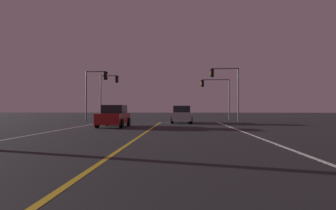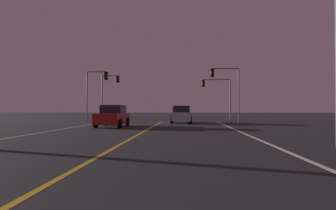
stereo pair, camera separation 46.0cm
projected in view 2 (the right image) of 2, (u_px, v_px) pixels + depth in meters
name	position (u px, v px, depth m)	size (l,w,h in m)	color
lane_edge_right	(270.00, 144.00, 11.07)	(0.16, 35.88, 0.01)	silver
lane_center_divider	(123.00, 143.00, 11.44)	(0.16, 35.88, 0.01)	gold
car_ahead_far	(181.00, 115.00, 27.49)	(2.02, 4.30, 1.70)	black
car_oncoming	(113.00, 116.00, 21.76)	(2.02, 4.30, 1.70)	black
traffic_light_near_right	(225.00, 82.00, 29.47)	(3.05, 0.36, 5.73)	#4C4C51
traffic_light_near_left	(97.00, 85.00, 30.34)	(2.45, 0.36, 5.50)	#4C4C51
traffic_light_far_right	(216.00, 89.00, 34.98)	(3.65, 0.36, 5.13)	#4C4C51
traffic_light_far_left	(110.00, 87.00, 35.83)	(2.41, 0.36, 5.70)	#4C4C51
street_lamp_right_near	(327.00, 7.00, 10.27)	(1.81, 0.44, 8.25)	#4C4C51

